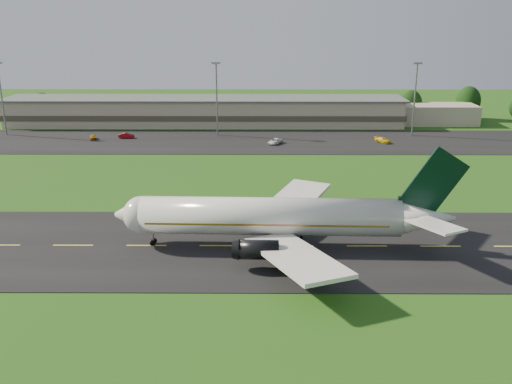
{
  "coord_description": "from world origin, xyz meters",
  "views": [
    {
      "loc": [
        16.93,
        -78.76,
        33.55
      ],
      "look_at": [
        16.38,
        8.0,
        6.0
      ],
      "focal_mm": 40.0,
      "sensor_mm": 36.0,
      "label": 1
    }
  ],
  "objects_px": {
    "terminal": "(225,112)",
    "service_vehicle_d": "(383,140)",
    "service_vehicle_b": "(126,136)",
    "light_mast_east": "(415,90)",
    "light_mast_west": "(1,90)",
    "light_mast_centre": "(217,90)",
    "service_vehicle_a": "(93,137)",
    "airliner": "(276,217)",
    "service_vehicle_c": "(275,141)"
  },
  "relations": [
    {
      "from": "service_vehicle_a",
      "to": "airliner",
      "type": "bearing_deg",
      "value": -75.87
    },
    {
      "from": "airliner",
      "to": "service_vehicle_a",
      "type": "bearing_deg",
      "value": 124.63
    },
    {
      "from": "light_mast_west",
      "to": "service_vehicle_d",
      "type": "relative_size",
      "value": 4.28
    },
    {
      "from": "terminal",
      "to": "light_mast_west",
      "type": "relative_size",
      "value": 7.13
    },
    {
      "from": "airliner",
      "to": "service_vehicle_d",
      "type": "relative_size",
      "value": 10.78
    },
    {
      "from": "light_mast_west",
      "to": "service_vehicle_d",
      "type": "bearing_deg",
      "value": -5.21
    },
    {
      "from": "service_vehicle_b",
      "to": "service_vehicle_d",
      "type": "xyz_separation_m",
      "value": [
        69.73,
        -5.15,
        -0.01
      ]
    },
    {
      "from": "service_vehicle_c",
      "to": "service_vehicle_a",
      "type": "bearing_deg",
      "value": -155.45
    },
    {
      "from": "terminal",
      "to": "light_mast_west",
      "type": "height_order",
      "value": "light_mast_west"
    },
    {
      "from": "light_mast_west",
      "to": "light_mast_east",
      "type": "distance_m",
      "value": 115.0
    },
    {
      "from": "service_vehicle_a",
      "to": "light_mast_centre",
      "type": "bearing_deg",
      "value": -8.99
    },
    {
      "from": "service_vehicle_c",
      "to": "service_vehicle_d",
      "type": "relative_size",
      "value": 1.04
    },
    {
      "from": "service_vehicle_a",
      "to": "service_vehicle_b",
      "type": "bearing_deg",
      "value": -9.54
    },
    {
      "from": "light_mast_west",
      "to": "light_mast_east",
      "type": "bearing_deg",
      "value": 0.0
    },
    {
      "from": "light_mast_east",
      "to": "service_vehicle_d",
      "type": "height_order",
      "value": "light_mast_east"
    },
    {
      "from": "service_vehicle_a",
      "to": "service_vehicle_d",
      "type": "height_order",
      "value": "service_vehicle_d"
    },
    {
      "from": "service_vehicle_a",
      "to": "service_vehicle_b",
      "type": "height_order",
      "value": "service_vehicle_b"
    },
    {
      "from": "airliner",
      "to": "service_vehicle_c",
      "type": "relative_size",
      "value": 10.38
    },
    {
      "from": "terminal",
      "to": "service_vehicle_b",
      "type": "bearing_deg",
      "value": -141.92
    },
    {
      "from": "terminal",
      "to": "light_mast_west",
      "type": "distance_m",
      "value": 64.1
    },
    {
      "from": "terminal",
      "to": "service_vehicle_a",
      "type": "relative_size",
      "value": 40.62
    },
    {
      "from": "service_vehicle_b",
      "to": "light_mast_east",
      "type": "bearing_deg",
      "value": -86.71
    },
    {
      "from": "airliner",
      "to": "terminal",
      "type": "relative_size",
      "value": 0.35
    },
    {
      "from": "light_mast_centre",
      "to": "service_vehicle_a",
      "type": "height_order",
      "value": "light_mast_centre"
    },
    {
      "from": "airliner",
      "to": "service_vehicle_b",
      "type": "distance_m",
      "value": 85.27
    },
    {
      "from": "light_mast_east",
      "to": "service_vehicle_a",
      "type": "xyz_separation_m",
      "value": [
        -88.78,
        -5.87,
        -12.03
      ]
    },
    {
      "from": "terminal",
      "to": "service_vehicle_c",
      "type": "bearing_deg",
      "value": -61.83
    },
    {
      "from": "terminal",
      "to": "service_vehicle_d",
      "type": "distance_m",
      "value": 50.6
    },
    {
      "from": "terminal",
      "to": "light_mast_east",
      "type": "height_order",
      "value": "light_mast_east"
    },
    {
      "from": "light_mast_west",
      "to": "service_vehicle_d",
      "type": "xyz_separation_m",
      "value": [
        104.85,
        -9.56,
        -11.95
      ]
    },
    {
      "from": "light_mast_west",
      "to": "service_vehicle_b",
      "type": "bearing_deg",
      "value": -7.16
    },
    {
      "from": "light_mast_west",
      "to": "light_mast_centre",
      "type": "xyz_separation_m",
      "value": [
        60.0,
        0.0,
        0.0
      ]
    },
    {
      "from": "light_mast_east",
      "to": "service_vehicle_c",
      "type": "height_order",
      "value": "light_mast_east"
    },
    {
      "from": "service_vehicle_b",
      "to": "service_vehicle_d",
      "type": "bearing_deg",
      "value": -94.1
    },
    {
      "from": "airliner",
      "to": "service_vehicle_d",
      "type": "distance_m",
      "value": 76.88
    },
    {
      "from": "service_vehicle_d",
      "to": "light_mast_centre",
      "type": "bearing_deg",
      "value": 131.58
    },
    {
      "from": "service_vehicle_b",
      "to": "service_vehicle_d",
      "type": "height_order",
      "value": "service_vehicle_b"
    },
    {
      "from": "service_vehicle_c",
      "to": "service_vehicle_d",
      "type": "height_order",
      "value": "service_vehicle_d"
    },
    {
      "from": "service_vehicle_b",
      "to": "terminal",
      "type": "bearing_deg",
      "value": -51.79
    },
    {
      "from": "light_mast_centre",
      "to": "light_mast_east",
      "type": "height_order",
      "value": "same"
    },
    {
      "from": "terminal",
      "to": "service_vehicle_a",
      "type": "distance_m",
      "value": 41.66
    },
    {
      "from": "terminal",
      "to": "service_vehicle_c",
      "type": "xyz_separation_m",
      "value": [
        14.65,
        -27.35,
        -3.2
      ]
    },
    {
      "from": "light_mast_east",
      "to": "service_vehicle_a",
      "type": "relative_size",
      "value": 5.7
    },
    {
      "from": "service_vehicle_c",
      "to": "terminal",
      "type": "bearing_deg",
      "value": 148.79
    },
    {
      "from": "light_mast_west",
      "to": "light_mast_centre",
      "type": "distance_m",
      "value": 60.0
    },
    {
      "from": "airliner",
      "to": "service_vehicle_c",
      "type": "distance_m",
      "value": 68.99
    },
    {
      "from": "light_mast_west",
      "to": "light_mast_east",
      "type": "height_order",
      "value": "same"
    },
    {
      "from": "service_vehicle_d",
      "to": "light_mast_west",
      "type": "bearing_deg",
      "value": 138.41
    },
    {
      "from": "light_mast_west",
      "to": "service_vehicle_c",
      "type": "height_order",
      "value": "light_mast_west"
    },
    {
      "from": "airliner",
      "to": "service_vehicle_b",
      "type": "height_order",
      "value": "airliner"
    }
  ]
}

